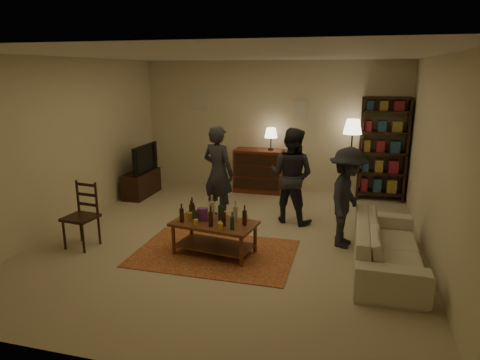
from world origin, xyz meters
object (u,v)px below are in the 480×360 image
(person_right, at_px, (291,176))
(bookshelf, at_px, (383,148))
(floor_lamp, at_px, (352,132))
(person_by_sofa, at_px, (347,198))
(dining_chair, at_px, (83,213))
(sofa, at_px, (388,246))
(coffee_table, at_px, (214,226))
(tv_stand, at_px, (141,177))
(dresser, at_px, (259,170))
(person_left, at_px, (218,173))

(person_right, bearing_deg, bookshelf, -114.37)
(floor_lamp, bearing_deg, bookshelf, 12.48)
(person_right, xyz_separation_m, person_by_sofa, (0.92, -0.84, -0.07))
(dining_chair, bearing_deg, person_right, 39.77)
(sofa, bearing_deg, person_right, 45.45)
(bookshelf, height_order, person_by_sofa, bookshelf)
(coffee_table, xyz_separation_m, tv_stand, (-2.34, 2.35, -0.03))
(sofa, distance_m, person_right, 2.13)
(tv_stand, height_order, person_right, person_right)
(dresser, distance_m, floor_lamp, 2.04)
(tv_stand, bearing_deg, bookshelf, 11.80)
(person_by_sofa, bearing_deg, sofa, -127.34)
(bookshelf, xyz_separation_m, sofa, (-0.05, -3.18, -0.73))
(tv_stand, height_order, floor_lamp, floor_lamp)
(tv_stand, xyz_separation_m, dresser, (2.25, 0.91, 0.09))
(person_left, bearing_deg, floor_lamp, -122.19)
(coffee_table, bearing_deg, floor_lamp, 61.17)
(tv_stand, xyz_separation_m, floor_lamp, (4.10, 0.85, 0.96))
(dining_chair, relative_size, floor_lamp, 0.61)
(bookshelf, bearing_deg, tv_stand, -168.20)
(dresser, bearing_deg, floor_lamp, -1.96)
(coffee_table, height_order, tv_stand, tv_stand)
(coffee_table, distance_m, floor_lamp, 3.77)
(dresser, xyz_separation_m, person_by_sofa, (1.84, -2.50, 0.26))
(dresser, height_order, floor_lamp, floor_lamp)
(person_by_sofa, bearing_deg, bookshelf, -2.37)
(coffee_table, relative_size, floor_lamp, 0.76)
(dining_chair, xyz_separation_m, person_right, (2.75, 1.81, 0.29))
(dining_chair, bearing_deg, dresser, 68.57)
(coffee_table, relative_size, person_by_sofa, 0.83)
(dresser, height_order, sofa, dresser)
(floor_lamp, bearing_deg, person_left, -141.19)
(bookshelf, height_order, person_right, bookshelf)
(person_right, bearing_deg, coffee_table, 79.56)
(person_by_sofa, bearing_deg, coffee_table, 124.35)
(bookshelf, distance_m, person_right, 2.31)
(dresser, bearing_deg, coffee_table, -88.45)
(dining_chair, distance_m, person_by_sofa, 3.81)
(coffee_table, height_order, person_by_sofa, person_by_sofa)
(dining_chair, height_order, tv_stand, tv_stand)
(dining_chair, xyz_separation_m, person_by_sofa, (3.67, 0.98, 0.23))
(tv_stand, bearing_deg, sofa, -25.34)
(person_right, bearing_deg, person_left, 23.48)
(tv_stand, relative_size, bookshelf, 0.52)
(person_left, bearing_deg, bookshelf, -126.78)
(tv_stand, height_order, person_by_sofa, person_by_sofa)
(bookshelf, bearing_deg, person_by_sofa, -103.10)
(floor_lamp, bearing_deg, person_right, -120.24)
(bookshelf, relative_size, person_by_sofa, 1.38)
(coffee_table, xyz_separation_m, person_left, (-0.40, 1.46, 0.39))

